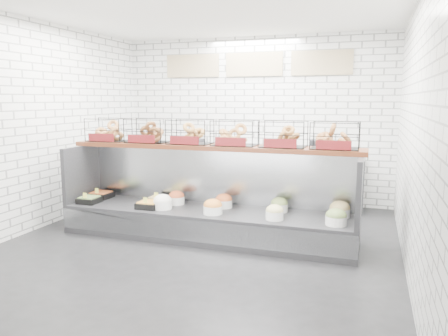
% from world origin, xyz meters
% --- Properties ---
extents(ground, '(5.50, 5.50, 0.00)m').
position_xyz_m(ground, '(0.00, 0.00, 0.00)').
color(ground, black).
rests_on(ground, ground).
extents(room_shell, '(5.02, 5.51, 3.01)m').
position_xyz_m(room_shell, '(0.00, 0.60, 2.06)').
color(room_shell, white).
rests_on(room_shell, ground).
extents(display_case, '(4.00, 0.90, 1.20)m').
position_xyz_m(display_case, '(0.02, 0.34, 0.33)').
color(display_case, black).
rests_on(display_case, ground).
extents(bagel_shelf, '(4.10, 0.50, 0.40)m').
position_xyz_m(bagel_shelf, '(-0.00, 0.52, 1.39)').
color(bagel_shelf, '#421B0E').
rests_on(bagel_shelf, display_case).
extents(prep_counter, '(4.00, 0.60, 1.20)m').
position_xyz_m(prep_counter, '(-0.00, 2.43, 0.47)').
color(prep_counter, '#93969B').
rests_on(prep_counter, ground).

